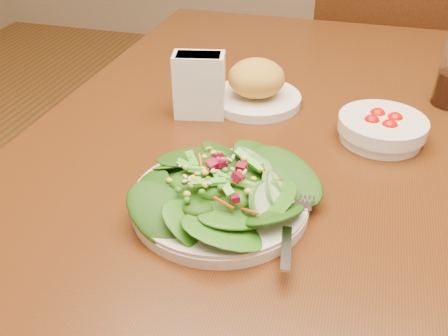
{
  "coord_description": "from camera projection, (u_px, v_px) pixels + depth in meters",
  "views": [
    {
      "loc": [
        0.11,
        -0.75,
        1.19
      ],
      "look_at": [
        -0.05,
        -0.19,
        0.8
      ],
      "focal_mm": 40.0,
      "sensor_mm": 36.0,
      "label": 1
    }
  ],
  "objects": [
    {
      "name": "bread_plate",
      "position": [
        256.0,
        86.0,
        0.96
      ],
      "size": [
        0.18,
        0.18,
        0.09
      ],
      "color": "silver",
      "rests_on": "dining_table"
    },
    {
      "name": "dining_table",
      "position": [
        280.0,
        187.0,
        0.92
      ],
      "size": [
        0.9,
        1.4,
        0.75
      ],
      "color": "#48260E",
      "rests_on": "ground_plane"
    },
    {
      "name": "napkin_holder",
      "position": [
        199.0,
        84.0,
        0.91
      ],
      "size": [
        0.1,
        0.07,
        0.12
      ],
      "rotation": [
        0.0,
        0.0,
        0.21
      ],
      "color": "white",
      "rests_on": "dining_table"
    },
    {
      "name": "salad_plate",
      "position": [
        226.0,
        193.0,
        0.69
      ],
      "size": [
        0.25,
        0.25,
        0.07
      ],
      "rotation": [
        0.0,
        0.0,
        -0.35
      ],
      "color": "silver",
      "rests_on": "dining_table"
    },
    {
      "name": "chair_far",
      "position": [
        377.0,
        68.0,
        1.74
      ],
      "size": [
        0.47,
        0.48,
        0.97
      ],
      "rotation": [
        0.0,
        0.0,
        3.08
      ],
      "color": "#49220B",
      "rests_on": "ground_plane"
    },
    {
      "name": "tomato_bowl",
      "position": [
        382.0,
        128.0,
        0.85
      ],
      "size": [
        0.15,
        0.15,
        0.05
      ],
      "color": "silver",
      "rests_on": "dining_table"
    }
  ]
}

